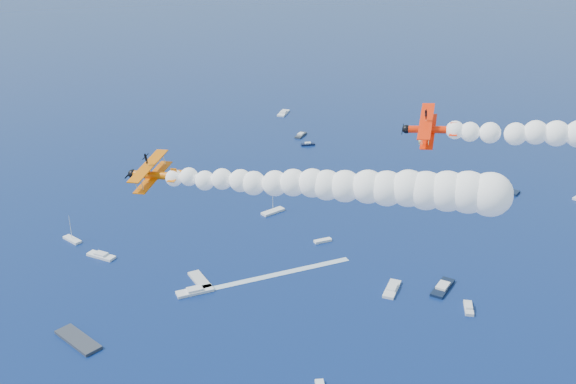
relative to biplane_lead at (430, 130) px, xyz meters
The scene contains 5 objects.
biplane_lead is the anchor object (origin of this frame).
biplane_trail 40.06m from the biplane_lead, 154.60° to the right, with size 8.37×9.38×5.65m, color #E16304, non-canonical shape.
smoke_trail_trail 17.27m from the biplane_lead, 132.14° to the right, with size 48.92×14.13×9.30m, color white, non-canonical shape.
spectator_boats 98.08m from the biplane_lead, 105.07° to the left, with size 232.66×195.39×0.70m.
boat_wakes 104.95m from the biplane_lead, 86.20° to the left, with size 121.84×151.33×0.04m.
Camera 1 is at (40.25, -53.33, 87.49)m, focal length 41.42 mm.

